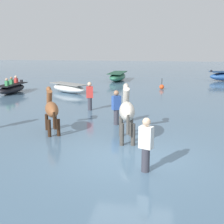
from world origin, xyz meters
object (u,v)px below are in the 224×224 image
person_onlooker_right (146,149)px  person_wading_mid (90,98)px  channel_buoy (162,87)px  boat_mid_outer (69,88)px  horse_trailing_pinto (127,112)px  boat_far_offshore (118,77)px  boat_far_inshore (12,88)px  horse_lead_chestnut (52,110)px  person_spectator_far (116,110)px

person_onlooker_right → person_wading_mid: (-3.14, 6.78, 0.00)m
channel_buoy → boat_mid_outer: bearing=-156.0°
horse_trailing_pinto → channel_buoy: (0.90, 12.18, -0.75)m
boat_far_offshore → boat_far_inshore: bearing=-123.9°
person_onlooker_right → channel_buoy: bearing=89.6°
boat_far_offshore → channel_buoy: size_ratio=4.97×
horse_lead_chestnut → channel_buoy: size_ratio=2.36×
boat_far_offshore → person_wading_mid: 12.68m
horse_lead_chestnut → horse_trailing_pinto: 2.74m
horse_trailing_pinto → horse_lead_chestnut: bearing=171.8°
person_spectator_far → channel_buoy: (1.55, 10.32, -0.41)m
person_onlooker_right → person_wading_mid: same height
boat_mid_outer → channel_buoy: 6.58m
horse_lead_chestnut → horse_trailing_pinto: size_ratio=0.90×
channel_buoy → boat_far_inshore: bearing=-159.6°
horse_lead_chestnut → channel_buoy: (3.61, 11.79, -0.63)m
horse_trailing_pinto → boat_far_offshore: (-3.07, 16.97, -0.56)m
horse_lead_chestnut → boat_mid_outer: size_ratio=0.61×
boat_mid_outer → person_spectator_far: size_ratio=1.85×
horse_lead_chestnut → person_wading_mid: (0.37, 3.93, -0.21)m
person_wading_mid → channel_buoy: bearing=67.6°
horse_trailing_pinto → person_spectator_far: size_ratio=1.25×
boat_mid_outer → boat_far_inshore: bearing=-165.9°
boat_far_inshore → channel_buoy: boat_far_inshore is taller
person_spectator_far → channel_buoy: size_ratio=2.10×
boat_far_inshore → person_spectator_far: bearing=-40.1°
boat_mid_outer → boat_far_inshore: 3.67m
boat_far_inshore → person_wading_mid: person_wading_mid is taller
boat_far_offshore → boat_far_inshore: size_ratio=1.34×
horse_lead_chestnut → person_onlooker_right: size_ratio=1.12×
person_spectator_far → person_wading_mid: 2.99m
boat_mid_outer → person_onlooker_right: person_onlooker_right is taller
person_spectator_far → boat_mid_outer: bearing=120.2°
person_spectator_far → channel_buoy: 10.45m
horse_lead_chestnut → boat_far_inshore: (-5.96, 8.22, -0.49)m
horse_trailing_pinto → boat_mid_outer: 10.81m
boat_far_offshore → boat_mid_outer: size_ratio=1.27×
boat_mid_outer → channel_buoy: channel_buoy is taller
boat_far_offshore → person_onlooker_right: person_onlooker_right is taller
horse_trailing_pinto → boat_far_inshore: (-8.68, 8.61, -0.62)m
boat_mid_outer → boat_far_inshore: boat_far_inshore is taller
person_onlooker_right → person_wading_mid: 7.47m
person_onlooker_right → person_spectator_far: bearing=108.5°
boat_far_inshore → person_onlooker_right: bearing=-49.5°
horse_lead_chestnut → person_wading_mid: horse_lead_chestnut is taller
horse_trailing_pinto → boat_far_offshore: bearing=100.2°
boat_mid_outer → person_onlooker_right: 13.35m
person_onlooker_right → boat_mid_outer: bearing=116.3°
person_onlooker_right → person_wading_mid: bearing=114.8°
horse_lead_chestnut → boat_far_inshore: bearing=126.0°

